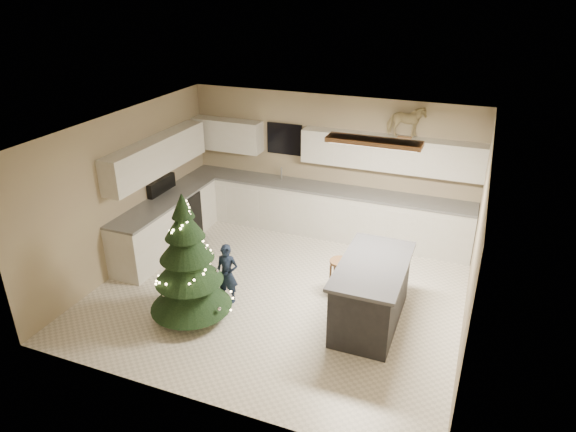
% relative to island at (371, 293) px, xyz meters
% --- Properties ---
extents(ground_plane, '(5.50, 5.50, 0.00)m').
position_rel_island_xyz_m(ground_plane, '(-1.49, 0.26, -0.48)').
color(ground_plane, silver).
extents(room_shell, '(5.52, 5.02, 2.61)m').
position_rel_island_xyz_m(room_shell, '(-1.47, 0.26, 1.27)').
color(room_shell, tan).
rests_on(room_shell, ground_plane).
extents(cabinetry, '(5.50, 3.20, 2.00)m').
position_rel_island_xyz_m(cabinetry, '(-2.40, 1.91, 0.28)').
color(cabinetry, silver).
rests_on(cabinetry, ground_plane).
extents(island, '(0.90, 1.70, 0.95)m').
position_rel_island_xyz_m(island, '(0.00, 0.00, 0.00)').
color(island, black).
rests_on(island, ground_plane).
extents(bar_stool, '(0.32, 0.32, 0.62)m').
position_rel_island_xyz_m(bar_stool, '(-0.59, 0.47, -0.01)').
color(bar_stool, brown).
rests_on(bar_stool, ground_plane).
extents(christmas_tree, '(1.21, 1.17, 1.93)m').
position_rel_island_xyz_m(christmas_tree, '(-2.43, -0.81, 0.32)').
color(christmas_tree, '#3F2816').
rests_on(christmas_tree, ground_plane).
extents(toddler, '(0.37, 0.27, 0.95)m').
position_rel_island_xyz_m(toddler, '(-2.12, -0.28, -0.01)').
color(toddler, black).
rests_on(toddler, ground_plane).
extents(rocking_horse, '(0.68, 0.44, 0.55)m').
position_rel_island_xyz_m(rocking_horse, '(-0.12, 2.58, 1.80)').
color(rocking_horse, brown).
rests_on(rocking_horse, cabinetry).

